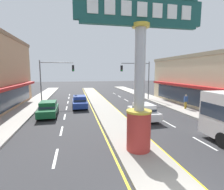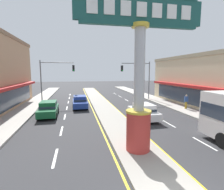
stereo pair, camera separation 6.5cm
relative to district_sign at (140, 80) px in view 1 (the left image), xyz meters
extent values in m
cube|color=gray|center=(0.00, 13.45, -4.05)|extent=(2.59, 52.00, 0.14)
cube|color=#ADA89E|center=(-9.29, 11.45, -4.03)|extent=(2.80, 60.00, 0.18)
cube|color=#ADA89E|center=(9.29, 11.45, -4.03)|extent=(2.80, 60.00, 0.18)
cube|color=silver|center=(-4.60, 0.25, -4.12)|extent=(0.14, 2.20, 0.01)
cube|color=silver|center=(-4.60, 4.65, -4.12)|extent=(0.14, 2.20, 0.01)
cube|color=silver|center=(-4.60, 9.05, -4.12)|extent=(0.14, 2.20, 0.01)
cube|color=silver|center=(-4.60, 13.45, -4.12)|extent=(0.14, 2.20, 0.01)
cube|color=silver|center=(-4.60, 17.85, -4.12)|extent=(0.14, 2.20, 0.01)
cube|color=silver|center=(-4.60, 22.25, -4.12)|extent=(0.14, 2.20, 0.01)
cube|color=silver|center=(-4.60, 26.65, -4.12)|extent=(0.14, 2.20, 0.01)
cube|color=silver|center=(4.60, 0.25, -4.12)|extent=(0.14, 2.20, 0.01)
cube|color=silver|center=(4.60, 4.65, -4.12)|extent=(0.14, 2.20, 0.01)
cube|color=silver|center=(4.60, 9.05, -4.12)|extent=(0.14, 2.20, 0.01)
cube|color=silver|center=(4.60, 13.45, -4.12)|extent=(0.14, 2.20, 0.01)
cube|color=silver|center=(4.60, 17.85, -4.12)|extent=(0.14, 2.20, 0.01)
cube|color=silver|center=(4.60, 22.25, -4.12)|extent=(0.14, 2.20, 0.01)
cube|color=silver|center=(4.60, 26.65, -4.12)|extent=(0.14, 2.20, 0.01)
cube|color=yellow|center=(-1.48, 13.45, -4.12)|extent=(0.12, 52.00, 0.01)
cube|color=yellow|center=(1.48, 13.45, -4.12)|extent=(0.12, 52.00, 0.01)
cylinder|color=#B7332D|center=(0.00, 0.00, -2.89)|extent=(1.36, 1.36, 2.19)
cylinder|color=gold|center=(0.00, 0.00, -1.74)|extent=(1.42, 1.42, 0.12)
cylinder|color=#B7B7BC|center=(0.00, 0.00, 0.58)|extent=(0.58, 0.58, 4.76)
cylinder|color=gold|center=(0.00, 0.00, 2.86)|extent=(0.94, 0.94, 0.20)
cube|color=#194C47|center=(0.00, 0.00, 3.62)|extent=(6.95, 0.24, 1.30)
cube|color=#194C47|center=(0.00, 0.00, 2.88)|extent=(6.39, 0.29, 0.16)
cube|color=white|center=(-2.53, -0.15, 3.62)|extent=(0.54, 0.06, 0.72)
cube|color=white|center=(-1.69, -0.15, 3.62)|extent=(0.54, 0.06, 0.72)
cube|color=white|center=(-0.84, -0.15, 3.62)|extent=(0.54, 0.06, 0.72)
cube|color=white|center=(0.00, -0.15, 3.62)|extent=(0.54, 0.06, 0.72)
cube|color=white|center=(0.84, -0.15, 3.62)|extent=(0.54, 0.06, 0.72)
cube|color=white|center=(1.69, -0.15, 3.62)|extent=(0.54, 0.06, 0.72)
cube|color=white|center=(2.53, -0.15, 3.62)|extent=(0.54, 0.06, 0.72)
cube|color=#B21E1E|center=(-10.25, 12.09, -1.21)|extent=(0.90, 17.55, 0.30)
cube|color=#283342|center=(-10.66, 12.09, -2.62)|extent=(0.08, 16.93, 2.00)
cube|color=beige|center=(14.83, 10.12, -0.97)|extent=(8.42, 20.39, 6.32)
cube|color=#9C8D6E|center=(14.83, 10.12, 2.42)|extent=(8.59, 20.79, 0.45)
cube|color=#B21E1E|center=(10.17, 10.12, -1.27)|extent=(0.90, 17.33, 0.30)
cube|color=#283342|center=(10.58, 10.12, -2.62)|extent=(0.08, 16.72, 2.00)
cylinder|color=slate|center=(-8.30, 17.68, -1.02)|extent=(0.16, 0.16, 6.20)
cylinder|color=slate|center=(-5.99, 17.68, 1.78)|extent=(4.62, 0.12, 0.12)
cube|color=black|center=(-3.68, 17.52, 0.97)|extent=(0.32, 0.24, 0.92)
sphere|color=black|center=(-3.68, 17.38, 1.27)|extent=(0.17, 0.17, 0.17)
sphere|color=black|center=(-3.68, 17.38, 0.97)|extent=(0.17, 0.17, 0.17)
sphere|color=#19D83F|center=(-3.68, 17.38, 0.67)|extent=(0.17, 0.17, 0.17)
cylinder|color=slate|center=(8.30, 17.59, -1.02)|extent=(0.16, 0.16, 6.20)
cylinder|color=slate|center=(5.99, 17.59, 1.78)|extent=(4.62, 0.12, 0.12)
cube|color=black|center=(3.68, 17.43, 0.97)|extent=(0.32, 0.24, 0.92)
sphere|color=black|center=(3.68, 17.29, 1.27)|extent=(0.17, 0.17, 0.17)
sphere|color=black|center=(3.68, 17.29, 0.97)|extent=(0.17, 0.17, 0.17)
sphere|color=#19D83F|center=(3.68, 17.29, 0.67)|extent=(0.17, 0.17, 0.17)
cube|color=white|center=(2.95, 6.59, -3.52)|extent=(1.90, 4.35, 0.66)
cube|color=white|center=(2.95, 6.42, -2.89)|extent=(1.62, 2.20, 0.60)
cube|color=#283342|center=(2.95, 6.42, -3.07)|extent=(1.65, 2.22, 0.24)
cylinder|color=black|center=(2.09, 7.90, -3.81)|extent=(0.24, 0.63, 0.62)
cylinder|color=black|center=(3.71, 7.95, -3.81)|extent=(0.24, 0.63, 0.62)
cylinder|color=black|center=(2.18, 5.24, -3.81)|extent=(0.24, 0.63, 0.62)
cylinder|color=black|center=(3.80, 5.29, -3.81)|extent=(0.24, 0.63, 0.62)
cube|color=#14562D|center=(-6.25, 9.62, -3.52)|extent=(1.85, 4.34, 0.66)
cube|color=#14562D|center=(-6.25, 9.79, -2.89)|extent=(1.59, 2.18, 0.60)
cube|color=#283342|center=(-6.25, 9.79, -3.07)|extent=(1.63, 2.20, 0.24)
cylinder|color=black|center=(-5.41, 8.30, -3.81)|extent=(0.23, 0.62, 0.62)
cylinder|color=black|center=(-7.03, 8.27, -3.81)|extent=(0.23, 0.62, 0.62)
cylinder|color=black|center=(-5.46, 10.97, -3.81)|extent=(0.23, 0.62, 0.62)
cylinder|color=black|center=(-7.08, 10.93, -3.81)|extent=(0.23, 0.62, 0.62)
cube|color=#283342|center=(6.36, 1.47, -2.06)|extent=(2.30, 0.13, 1.40)
cube|color=black|center=(6.36, 1.47, -1.06)|extent=(1.75, 0.12, 0.30)
cylinder|color=black|center=(5.17, -0.59, -3.64)|extent=(0.30, 0.97, 0.96)
cube|color=navy|center=(-2.95, 13.23, -3.52)|extent=(1.83, 4.33, 0.66)
cube|color=navy|center=(-2.95, 13.40, -2.89)|extent=(1.58, 2.17, 0.60)
cube|color=#283342|center=(-2.95, 13.40, -3.07)|extent=(1.62, 2.20, 0.24)
cylinder|color=black|center=(-2.11, 11.91, -3.81)|extent=(0.23, 0.62, 0.62)
cylinder|color=black|center=(-3.73, 11.89, -3.81)|extent=(0.23, 0.62, 0.62)
cylinder|color=black|center=(-2.16, 14.58, -3.81)|extent=(0.23, 0.62, 0.62)
cylinder|color=black|center=(-3.78, 14.55, -3.81)|extent=(0.23, 0.62, 0.62)
cylinder|color=gold|center=(9.38, 9.28, -3.52)|extent=(0.14, 0.14, 0.85)
cylinder|color=gold|center=(9.52, 9.28, -3.52)|extent=(0.14, 0.14, 0.85)
cube|color=#2D4C8C|center=(9.45, 9.28, -2.78)|extent=(0.43, 0.29, 0.64)
sphere|color=beige|center=(9.45, 9.28, -2.35)|extent=(0.22, 0.22, 0.22)
camera|label=1|loc=(-3.46, -9.03, 0.46)|focal=28.01mm
camera|label=2|loc=(-3.39, -9.04, 0.46)|focal=28.01mm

